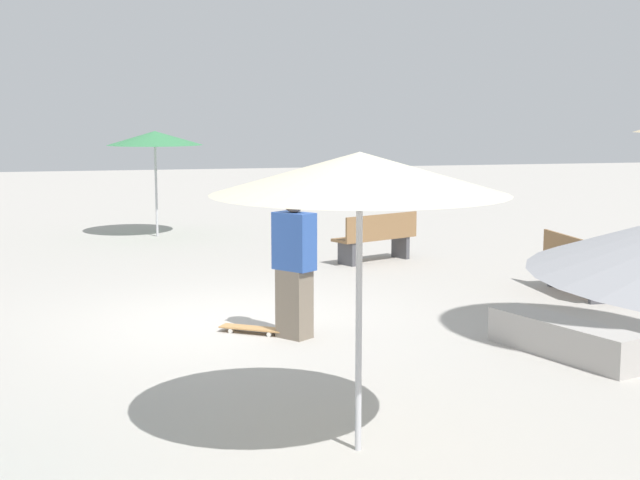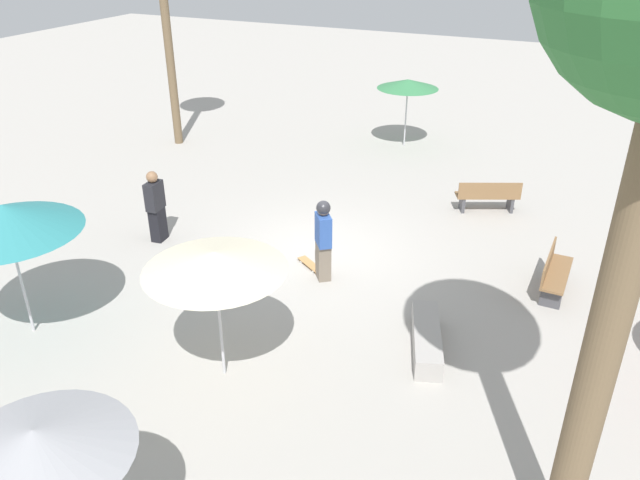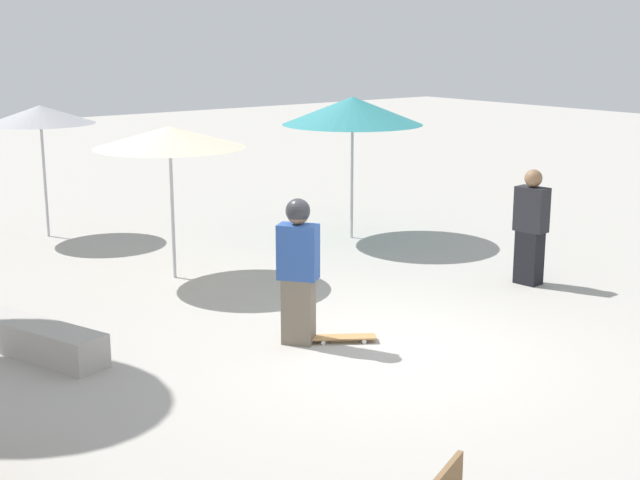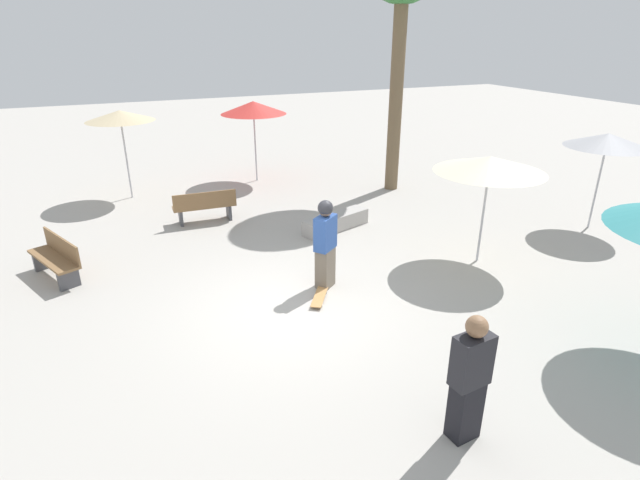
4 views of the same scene
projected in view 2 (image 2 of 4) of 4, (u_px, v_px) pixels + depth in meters
name	position (u px, v px, depth m)	size (l,w,h in m)	color
ground_plane	(316.00, 254.00, 14.16)	(60.00, 60.00, 0.00)	#ADA8A0
skater_main	(323.00, 238.00, 12.78)	(0.53, 0.49, 1.77)	#726656
skateboard	(311.00, 264.00, 13.60)	(0.61, 0.78, 0.07)	#B7844C
concrete_ledge	(426.00, 339.00, 10.98)	(1.92, 1.03, 0.39)	#A8A39E
bench_near	(488.00, 196.00, 16.00)	(1.06, 1.64, 0.85)	#47474C
bench_far	(554.00, 273.00, 12.56)	(1.61, 0.50, 0.85)	#47474C
shade_umbrella_teal	(5.00, 218.00, 10.47)	(2.51, 2.51, 2.55)	#B7B7BC
shade_umbrella_green	(408.00, 84.00, 19.92)	(1.98, 1.98, 2.20)	#B7B7BC
shade_umbrella_grey	(36.00, 443.00, 6.10)	(1.93, 1.93, 2.39)	#B7B7BC
shade_umbrella_cream	(215.00, 261.00, 9.47)	(2.25, 2.25, 2.31)	#B7B7BC
bystander_watching	(156.00, 207.00, 14.38)	(0.49, 0.31, 1.72)	black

